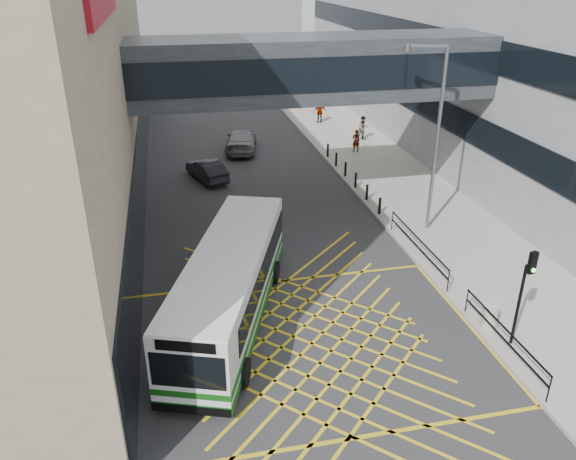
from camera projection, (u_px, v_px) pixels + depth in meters
ground at (312, 344)px, 19.82m from camera, size 120.00×120.00×0.00m
skybridge at (313, 68)px, 27.78m from camera, size 20.00×4.10×3.00m
pavement at (392, 179)px, 34.75m from camera, size 6.00×54.00×0.16m
box_junction at (312, 344)px, 19.82m from camera, size 12.00×9.00×0.01m
bus at (230, 283)px, 20.54m from camera, size 5.81×10.73×2.95m
car_white at (205, 311)px, 20.42m from camera, size 3.28×4.78×1.41m
car_dark at (207, 170)px, 34.71m from camera, size 2.82×4.37×1.27m
car_silver at (241, 140)px, 40.09m from camera, size 3.06×5.35×1.56m
traffic_light at (525, 285)px, 18.50m from camera, size 0.28×0.44×3.68m
street_lamp at (434, 130)px, 26.05m from camera, size 1.98×0.80×8.82m
litter_bin at (490, 316)px, 20.25m from camera, size 0.54×0.54×0.94m
kerb_railings at (452, 279)px, 22.19m from camera, size 0.05×12.54×1.00m
bollards at (350, 175)px, 34.00m from camera, size 0.14×10.14×0.90m
pedestrian_a at (356, 141)px, 39.30m from camera, size 0.66×0.49×1.59m
pedestrian_b at (363, 128)px, 41.94m from camera, size 0.96×0.67×1.79m
pedestrian_c at (320, 112)px, 46.60m from camera, size 1.10×0.57×1.81m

